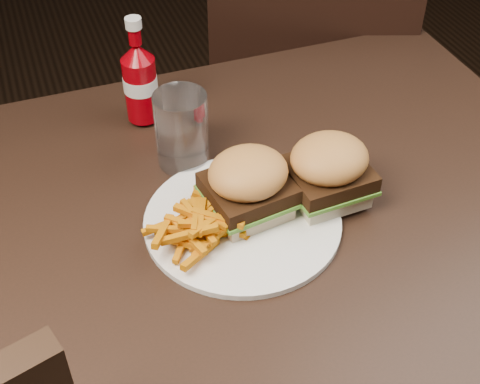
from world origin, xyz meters
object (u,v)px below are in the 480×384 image
object	(u,v)px
ketchup_bottle	(141,89)
tumbler	(182,131)
dining_table	(191,242)
chair_far	(297,108)
plate	(243,221)

from	to	relation	value
ketchup_bottle	tumbler	xyz separation A→B (m)	(0.03, -0.12, -0.01)
dining_table	chair_far	distance (m)	0.84
ketchup_bottle	tumbler	bearing A→B (deg)	-76.18
plate	tumbler	bearing A→B (deg)	102.91
chair_far	tumbler	world-z (taller)	tumbler
ketchup_bottle	chair_far	bearing A→B (deg)	38.37
chair_far	ketchup_bottle	distance (m)	0.69
dining_table	chair_far	world-z (taller)	dining_table
dining_table	chair_far	xyz separation A→B (m)	(0.46, 0.63, -0.30)
dining_table	tumbler	xyz separation A→B (m)	(0.04, 0.15, 0.08)
plate	ketchup_bottle	distance (m)	0.30
ketchup_bottle	plate	bearing A→B (deg)	-76.69
plate	ketchup_bottle	size ratio (longest dim) A/B	2.54
ketchup_bottle	dining_table	bearing A→B (deg)	-91.04
tumbler	ketchup_bottle	bearing A→B (deg)	103.82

